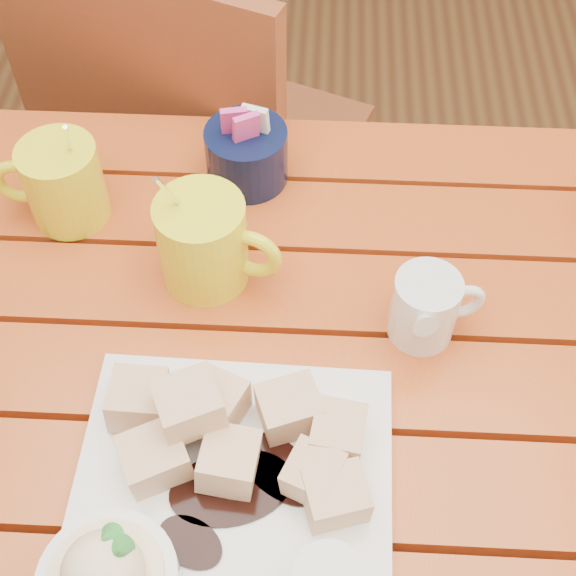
# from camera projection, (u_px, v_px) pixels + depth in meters

# --- Properties ---
(table) EXTENTS (1.20, 0.79, 0.75)m
(table) POSITION_uv_depth(u_px,v_px,m) (256.00, 425.00, 0.91)
(table) COLOR #A33A15
(table) RESTS_ON ground
(dessert_plate) EXTENTS (0.30, 0.30, 0.12)m
(dessert_plate) POSITION_uv_depth(u_px,v_px,m) (207.00, 512.00, 0.70)
(dessert_plate) COLOR white
(dessert_plate) RESTS_ON table
(coffee_mug_left) EXTENTS (0.13, 0.09, 0.15)m
(coffee_mug_left) POSITION_uv_depth(u_px,v_px,m) (61.00, 182.00, 0.92)
(coffee_mug_left) COLOR yellow
(coffee_mug_left) RESTS_ON table
(coffee_mug_right) EXTENTS (0.14, 0.10, 0.16)m
(coffee_mug_right) POSITION_uv_depth(u_px,v_px,m) (205.00, 242.00, 0.86)
(coffee_mug_right) COLOR yellow
(coffee_mug_right) RESTS_ON table
(cream_pitcher) EXTENTS (0.10, 0.09, 0.08)m
(cream_pitcher) POSITION_uv_depth(u_px,v_px,m) (427.00, 307.00, 0.82)
(cream_pitcher) COLOR white
(cream_pitcher) RESTS_ON table
(sugar_caddy) EXTENTS (0.10, 0.10, 0.11)m
(sugar_caddy) POSITION_uv_depth(u_px,v_px,m) (247.00, 154.00, 0.97)
(sugar_caddy) COLOR black
(sugar_caddy) RESTS_ON table
(chair_far) EXTENTS (0.56, 0.56, 0.92)m
(chair_far) POSITION_uv_depth(u_px,v_px,m) (194.00, 155.00, 1.36)
(chair_far) COLOR brown
(chair_far) RESTS_ON ground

